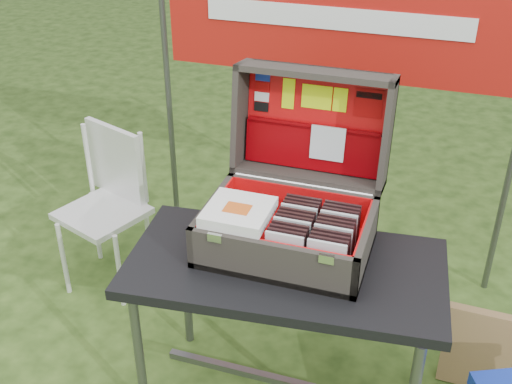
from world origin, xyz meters
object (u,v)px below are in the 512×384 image
(table, at_px, (283,338))
(cardboard_box, at_px, (485,351))
(suitcase, at_px, (293,174))
(chair, at_px, (102,215))

(table, height_order, cardboard_box, table)
(table, distance_m, suitcase, 0.65)
(chair, xyz_separation_m, cardboard_box, (1.82, -0.13, -0.22))
(chair, bearing_deg, cardboard_box, 16.44)
(suitcase, bearing_deg, table, -81.62)
(suitcase, height_order, chair, suitcase)
(chair, bearing_deg, table, -4.58)
(table, xyz_separation_m, suitcase, (-0.02, 0.14, 0.63))
(table, relative_size, suitcase, 1.89)
(table, distance_m, chair, 1.17)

